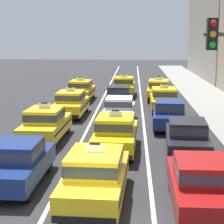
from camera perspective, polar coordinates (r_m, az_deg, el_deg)
lane_stripe_left_center at (r=30.76m, az=-1.73°, el=1.10°), size 0.14×80.00×0.01m
lane_stripe_center_right at (r=30.66m, az=4.24°, el=1.04°), size 0.14×80.00×0.01m
sedan_left_nearest at (r=14.45m, az=-13.30°, el=-6.88°), size 1.83×4.33×1.58m
taxi_left_second at (r=20.19m, az=-9.45°, el=-1.63°), size 1.95×4.61×1.96m
taxi_left_third at (r=26.17m, az=-5.85°, el=1.28°), size 1.93×4.60×1.96m
taxi_left_fourth at (r=32.49m, az=-4.46°, el=3.14°), size 1.98×4.62×1.96m
taxi_center_nearest at (r=12.66m, az=-2.35°, el=-8.99°), size 2.02×4.64×1.96m
taxi_center_second at (r=18.00m, az=0.53°, el=-2.99°), size 1.99×4.63×1.96m
sedan_center_third at (r=23.97m, az=1.04°, el=0.39°), size 1.89×4.35×1.58m
sedan_center_fourth at (r=29.29m, az=0.97°, el=2.29°), size 1.83×4.33×1.58m
taxi_center_fifth at (r=35.10m, az=1.73°, el=3.74°), size 1.93×4.60×1.96m
sedan_right_nearest at (r=12.43m, az=12.62°, el=-9.77°), size 1.81×4.32×1.58m
sedan_right_second at (r=17.78m, az=10.63°, el=-3.45°), size 2.02×4.40×1.58m
sedan_right_third at (r=22.88m, az=8.15°, el=-0.21°), size 2.04×4.41×1.58m
taxi_right_fourth at (r=27.90m, az=7.40°, el=1.83°), size 1.86×4.58×1.96m
taxi_right_fifth at (r=33.07m, az=6.66°, el=3.24°), size 2.07×4.66×1.96m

